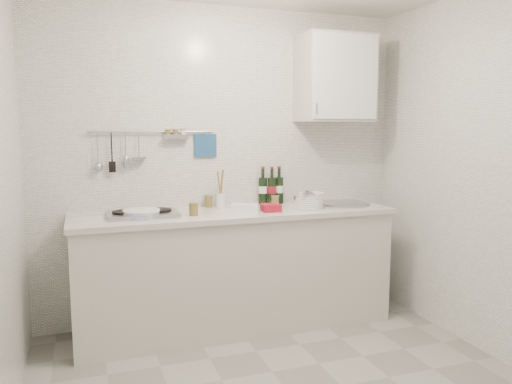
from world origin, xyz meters
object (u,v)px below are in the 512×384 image
Objects in this scene: wall_cabinet at (335,79)px; plate_stack_sink at (309,201)px; plate_stack_hob at (140,214)px; wine_bottles at (271,185)px; utensil_crock at (221,199)px.

wall_cabinet is 1.04m from plate_stack_sink.
wine_bottles is (1.10, 0.28, 0.13)m from plate_stack_hob.
wall_cabinet is at bearing -13.00° from wine_bottles.
plate_stack_hob is 1.31m from plate_stack_sink.
plate_stack_sink reaches higher than plate_stack_hob.
plate_stack_sink is 0.70m from utensil_crock.
wall_cabinet is 2.54× the size of plate_stack_sink.
utensil_crock is (0.65, 0.22, 0.05)m from plate_stack_hob.
plate_stack_hob is (-1.62, -0.16, -1.00)m from wall_cabinet.
utensil_crock reaches higher than plate_stack_sink.
wine_bottles reaches higher than plate_stack_sink.
plate_stack_sink is at bearing -56.96° from wine_bottles.
utensil_crock is at bearing 18.95° from plate_stack_hob.
wine_bottles is at bearing 7.09° from utensil_crock.
wall_cabinet reaches higher than plate_stack_sink.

